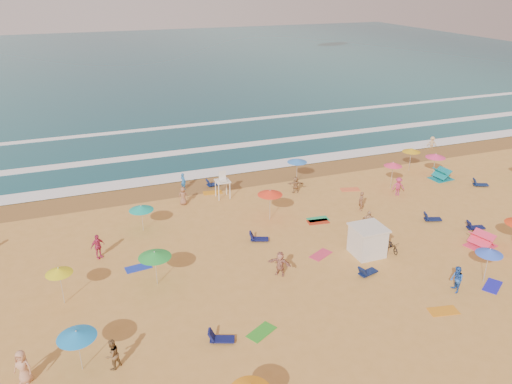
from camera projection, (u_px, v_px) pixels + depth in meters
name	position (u px, v px, depth m)	size (l,w,h in m)	color
ground	(267.00, 245.00, 35.94)	(220.00, 220.00, 0.00)	gold
ocean	(124.00, 64.00, 107.99)	(220.00, 140.00, 0.18)	#0C4756
wet_sand	(217.00, 183.00, 46.66)	(220.00, 220.00, 0.00)	olive
surf_foam	(194.00, 153.00, 54.19)	(200.00, 18.70, 0.05)	white
cabana	(367.00, 241.00, 34.42)	(2.00, 2.00, 2.00)	silver
cabana_roof	(369.00, 228.00, 33.99)	(2.20, 2.20, 0.12)	silver
bicycle	(392.00, 246.00, 35.01)	(0.54, 1.54, 0.81)	black
lifeguard_stand	(223.00, 186.00, 43.19)	(1.20, 1.20, 2.10)	white
beach_umbrellas	(296.00, 219.00, 34.89)	(51.49, 25.98, 0.80)	orange
loungers	(308.00, 243.00, 35.86)	(51.57, 21.50, 0.34)	#0E1E49
towels	(302.00, 256.00, 34.54)	(24.41, 24.23, 0.03)	#C3183B
popup_tents	(459.00, 201.00, 41.47)	(8.15, 13.37, 1.20)	#F4365F
beachgoers	(262.00, 225.00, 37.09)	(49.39, 24.19, 2.12)	#266AB3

